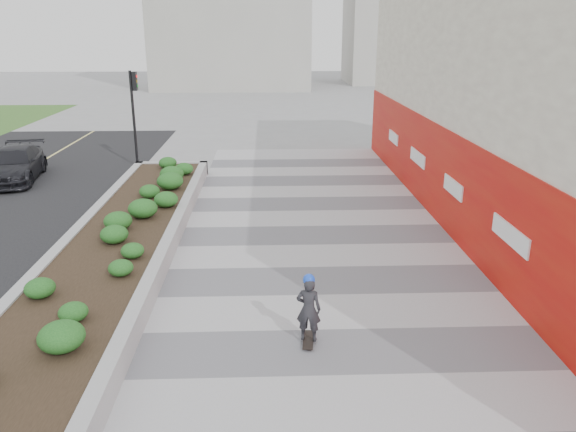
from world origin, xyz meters
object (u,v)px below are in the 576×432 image
traffic_signal_near (134,104)px  car_dark (15,164)px  planter (120,239)px  skateboarder (309,309)px

traffic_signal_near → car_dark: size_ratio=0.92×
planter → skateboarder: 6.86m
planter → car_dark: bearing=127.3°
planter → traffic_signal_near: 10.90m
skateboarder → car_dark: (-11.02, 13.02, -0.09)m
car_dark → skateboarder: bearing=-59.1°
traffic_signal_near → skateboarder: size_ratio=2.86×
skateboarder → traffic_signal_near: bearing=118.9°
skateboarder → car_dark: skateboarder is taller
planter → car_dark: (-6.20, 8.15, 0.24)m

